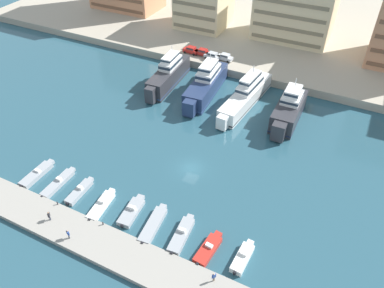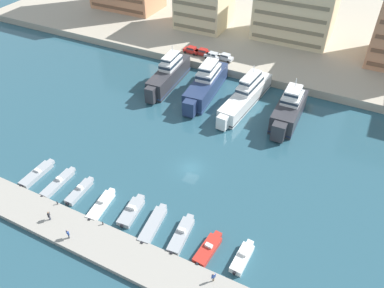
% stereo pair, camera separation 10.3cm
% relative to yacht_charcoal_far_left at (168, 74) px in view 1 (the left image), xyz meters
% --- Properties ---
extents(ground_plane, '(400.00, 400.00, 0.00)m').
position_rel_yacht_charcoal_far_left_xyz_m(ground_plane, '(17.81, -23.73, -2.68)').
color(ground_plane, '#285160').
extents(quay_promenade, '(180.00, 70.00, 1.93)m').
position_rel_yacht_charcoal_far_left_xyz_m(quay_promenade, '(17.81, 44.86, -1.72)').
color(quay_promenade, '#ADA38E').
rests_on(quay_promenade, ground).
extents(pier_dock, '(120.00, 5.98, 0.76)m').
position_rel_yacht_charcoal_far_left_xyz_m(pier_dock, '(17.81, -44.11, -2.30)').
color(pier_dock, '#9E998E').
rests_on(pier_dock, ground).
extents(yacht_charcoal_far_left, '(4.75, 19.04, 8.86)m').
position_rel_yacht_charcoal_far_left_xyz_m(yacht_charcoal_far_left, '(0.00, 0.00, 0.00)').
color(yacht_charcoal_far_left, '#333338').
rests_on(yacht_charcoal_far_left, ground).
extents(yacht_navy_left, '(5.96, 20.77, 8.76)m').
position_rel_yacht_charcoal_far_left_xyz_m(yacht_navy_left, '(9.57, 0.28, -0.09)').
color(yacht_navy_left, navy).
rests_on(yacht_navy_left, ground).
extents(yacht_white_mid_left, '(5.63, 22.63, 8.25)m').
position_rel_yacht_charcoal_far_left_xyz_m(yacht_white_mid_left, '(19.25, 0.24, -0.35)').
color(yacht_white_mid_left, white).
rests_on(yacht_white_mid_left, ground).
extents(yacht_charcoal_center_left, '(4.93, 16.41, 8.79)m').
position_rel_yacht_charcoal_far_left_xyz_m(yacht_charcoal_center_left, '(29.17, -1.57, -0.06)').
color(yacht_charcoal_center_left, '#333338').
rests_on(yacht_charcoal_center_left, ground).
extents(motorboat_grey_far_left, '(1.92, 7.51, 1.19)m').
position_rel_yacht_charcoal_far_left_xyz_m(motorboat_grey_far_left, '(-5.36, -37.43, -2.25)').
color(motorboat_grey_far_left, '#9EA3A8').
rests_on(motorboat_grey_far_left, ground).
extents(motorboat_grey_left, '(1.77, 7.88, 1.26)m').
position_rel_yacht_charcoal_far_left_xyz_m(motorboat_grey_left, '(-0.56, -37.43, -2.28)').
color(motorboat_grey_left, '#9EA3A8').
rests_on(motorboat_grey_left, ground).
extents(motorboat_grey_mid_left, '(1.74, 6.64, 1.32)m').
position_rel_yacht_charcoal_far_left_xyz_m(motorboat_grey_mid_left, '(3.98, -37.35, -2.25)').
color(motorboat_grey_mid_left, '#9EA3A8').
rests_on(motorboat_grey_mid_left, ground).
extents(motorboat_white_center_left, '(2.33, 7.16, 1.36)m').
position_rel_yacht_charcoal_far_left_xyz_m(motorboat_white_center_left, '(9.12, -38.21, -2.22)').
color(motorboat_white_center_left, white).
rests_on(motorboat_white_center_left, ground).
extents(motorboat_grey_center, '(2.67, 6.83, 1.35)m').
position_rel_yacht_charcoal_far_left_xyz_m(motorboat_grey_center, '(14.12, -37.04, -2.26)').
color(motorboat_grey_center, '#9EA3A8').
rests_on(motorboat_grey_center, ground).
extents(motorboat_grey_center_right, '(2.62, 8.00, 0.89)m').
position_rel_yacht_charcoal_far_left_xyz_m(motorboat_grey_center_right, '(18.53, -37.78, -2.24)').
color(motorboat_grey_center_right, '#9EA3A8').
rests_on(motorboat_grey_center_right, ground).
extents(motorboat_grey_mid_right, '(2.43, 7.58, 1.52)m').
position_rel_yacht_charcoal_far_left_xyz_m(motorboat_grey_mid_right, '(23.28, -37.57, -2.16)').
color(motorboat_grey_mid_right, '#9EA3A8').
rests_on(motorboat_grey_mid_right, ground).
extents(motorboat_red_right, '(2.40, 6.48, 1.26)m').
position_rel_yacht_charcoal_far_left_xyz_m(motorboat_red_right, '(27.83, -38.01, -2.22)').
color(motorboat_red_right, red).
rests_on(motorboat_red_right, ground).
extents(motorboat_white_far_right, '(1.96, 6.06, 1.39)m').
position_rel_yacht_charcoal_far_left_xyz_m(motorboat_white_far_right, '(32.72, -37.14, -2.18)').
color(motorboat_white_far_right, white).
rests_on(motorboat_white_far_right, ground).
extents(car_red_far_left, '(4.18, 2.09, 1.80)m').
position_rel_yacht_charcoal_far_left_xyz_m(car_red_far_left, '(-0.92, 13.63, 0.22)').
color(car_red_far_left, red).
rests_on(car_red_far_left, quay_promenade).
extents(car_red_left, '(4.12, 1.95, 1.80)m').
position_rel_yacht_charcoal_far_left_xyz_m(car_red_left, '(2.30, 13.80, 0.22)').
color(car_red_left, red).
rests_on(car_red_left, quay_promenade).
extents(car_silver_mid_left, '(4.19, 2.10, 1.80)m').
position_rel_yacht_charcoal_far_left_xyz_m(car_silver_mid_left, '(5.38, 13.10, 0.22)').
color(car_silver_mid_left, '#B7BCC1').
rests_on(car_silver_mid_left, quay_promenade).
extents(car_silver_center_left, '(4.23, 2.19, 1.80)m').
position_rel_yacht_charcoal_far_left_xyz_m(car_silver_center_left, '(8.54, 13.81, 0.22)').
color(car_silver_center_left, '#B7BCC1').
rests_on(car_silver_center_left, quay_promenade).
extents(apartment_block_mid_left, '(20.78, 13.38, 18.76)m').
position_rel_yacht_charcoal_far_left_xyz_m(apartment_block_mid_left, '(19.78, 35.05, 7.68)').
color(apartment_block_mid_left, beige).
rests_on(apartment_block_mid_left, quay_promenade).
extents(pedestrian_near_edge, '(0.45, 0.55, 1.68)m').
position_rel_yacht_charcoal_far_left_xyz_m(pedestrian_near_edge, '(30.57, -42.33, -0.93)').
color(pedestrian_near_edge, '#7A6B56').
rests_on(pedestrian_near_edge, pier_dock).
extents(pedestrian_mid_deck, '(0.65, 0.38, 1.76)m').
position_rel_yacht_charcoal_far_left_xyz_m(pedestrian_mid_deck, '(9.00, -45.56, -0.88)').
color(pedestrian_mid_deck, '#4C515B').
rests_on(pedestrian_mid_deck, pier_dock).
extents(pedestrian_far_side, '(0.43, 0.59, 1.73)m').
position_rel_yacht_charcoal_far_left_xyz_m(pedestrian_far_side, '(4.14, -44.23, -0.90)').
color(pedestrian_far_side, '#282D3D').
rests_on(pedestrian_far_side, pier_dock).
extents(bollard_west, '(0.20, 0.20, 0.61)m').
position_rel_yacht_charcoal_far_left_xyz_m(bollard_west, '(3.00, -41.37, -1.60)').
color(bollard_west, '#2D2D33').
rests_on(bollard_west, pier_dock).
extents(bollard_west_mid, '(0.20, 0.20, 0.61)m').
position_rel_yacht_charcoal_far_left_xyz_m(bollard_west_mid, '(11.91, -41.37, -1.60)').
color(bollard_west_mid, '#2D2D33').
rests_on(bollard_west_mid, pier_dock).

